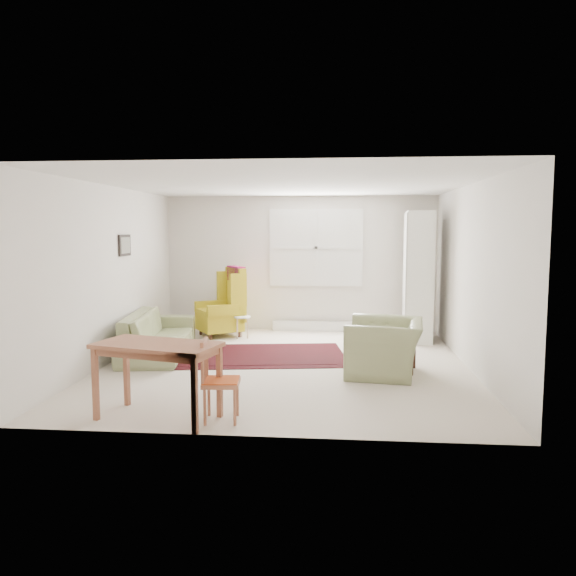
# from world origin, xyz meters

# --- Properties ---
(room) EXTENTS (5.04, 5.54, 2.51)m
(room) POSITION_xyz_m (0.02, 0.21, 1.26)
(room) COLOR beige
(room) RESTS_ON ground
(rug) EXTENTS (2.79, 2.01, 0.03)m
(rug) POSITION_xyz_m (-0.47, 0.52, 0.01)
(rug) COLOR black
(rug) RESTS_ON ground
(sofa) EXTENTS (1.12, 2.24, 0.87)m
(sofa) POSITION_xyz_m (-2.00, 0.51, 0.43)
(sofa) COLOR #878F5F
(sofa) RESTS_ON ground
(armchair) EXTENTS (1.10, 1.21, 0.85)m
(armchair) POSITION_xyz_m (1.33, -0.38, 0.43)
(armchair) COLOR #878F5F
(armchair) RESTS_ON ground
(wingback_chair) EXTENTS (1.02, 1.01, 1.24)m
(wingback_chair) POSITION_xyz_m (-1.38, 2.01, 0.62)
(wingback_chair) COLOR gold
(wingback_chair) RESTS_ON ground
(coffee_table) EXTENTS (0.56, 0.56, 0.39)m
(coffee_table) POSITION_xyz_m (1.53, -0.19, 0.19)
(coffee_table) COLOR #3C1E12
(coffee_table) RESTS_ON ground
(stool) EXTENTS (0.36, 0.36, 0.39)m
(stool) POSITION_xyz_m (-0.94, 1.85, 0.20)
(stool) COLOR white
(stool) RESTS_ON ground
(cabinet) EXTENTS (0.51, 0.90, 2.19)m
(cabinet) POSITION_xyz_m (2.07, 1.96, 1.09)
(cabinet) COLOR white
(cabinet) RESTS_ON ground
(desk) EXTENTS (1.33, 0.90, 0.77)m
(desk) POSITION_xyz_m (-1.06, -2.35, 0.38)
(desk) COLOR #A46242
(desk) RESTS_ON ground
(desk_chair) EXTENTS (0.39, 0.39, 0.82)m
(desk_chair) POSITION_xyz_m (-0.42, -2.35, 0.41)
(desk_chair) COLOR #A46242
(desk_chair) RESTS_ON ground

